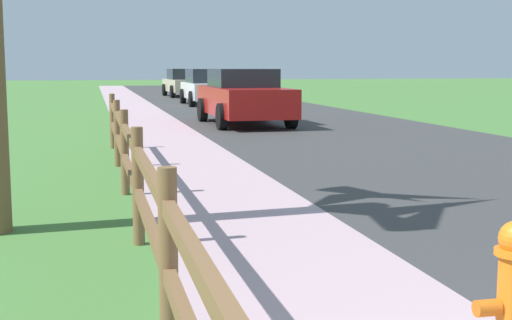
% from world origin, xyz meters
% --- Properties ---
extents(ground_plane, '(120.00, 120.00, 0.00)m').
position_xyz_m(ground_plane, '(0.00, 25.00, 0.00)').
color(ground_plane, '#477B37').
extents(road_asphalt, '(7.00, 66.00, 0.01)m').
position_xyz_m(road_asphalt, '(3.50, 27.00, 0.00)').
color(road_asphalt, '#3B3B3B').
rests_on(road_asphalt, ground).
extents(curb_concrete, '(6.00, 66.00, 0.01)m').
position_xyz_m(curb_concrete, '(-3.00, 27.00, 0.00)').
color(curb_concrete, '#BB9CA6').
rests_on(curb_concrete, ground).
extents(grass_verge, '(5.00, 66.00, 0.00)m').
position_xyz_m(grass_verge, '(-4.50, 27.00, 0.01)').
color(grass_verge, '#477B37').
rests_on(grass_verge, ground).
extents(rail_fence, '(0.11, 13.54, 1.12)m').
position_xyz_m(rail_fence, '(-2.20, 6.50, 0.65)').
color(rail_fence, brown).
rests_on(rail_fence, ground).
extents(parked_suv_red, '(2.18, 4.84, 1.59)m').
position_xyz_m(parked_suv_red, '(1.63, 18.45, 0.80)').
color(parked_suv_red, maroon).
rests_on(parked_suv_red, ground).
extents(parked_car_white, '(1.99, 4.58, 1.54)m').
position_xyz_m(parked_car_white, '(2.27, 29.06, 0.78)').
color(parked_car_white, white).
rests_on(parked_car_white, ground).
extents(parked_car_beige, '(2.23, 4.76, 1.51)m').
position_xyz_m(parked_car_beige, '(2.41, 37.59, 0.75)').
color(parked_car_beige, '#C6B793').
rests_on(parked_car_beige, ground).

